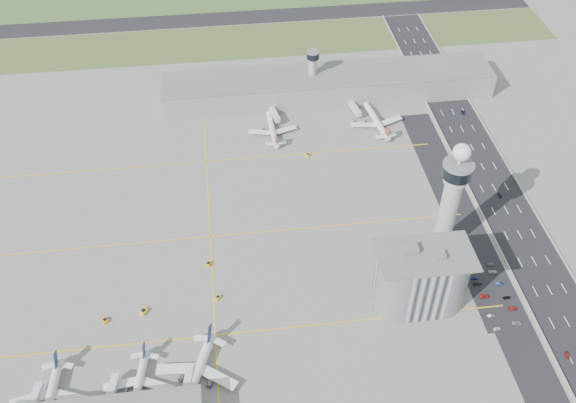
{
  "coord_description": "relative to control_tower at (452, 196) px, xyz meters",
  "views": [
    {
      "loc": [
        -29.19,
        -196.96,
        232.48
      ],
      "look_at": [
        0.0,
        35.0,
        15.0
      ],
      "focal_mm": 40.0,
      "sensor_mm": 36.0,
      "label": 1
    }
  ],
  "objects": [
    {
      "name": "taxiway_line_v",
      "position": [
        -112.0,
        22.0,
        -35.04
      ],
      "size": [
        0.6,
        260.0,
        0.01
      ],
      "primitive_type": "cube",
      "color": "yellow",
      "rests_on": "ground"
    },
    {
      "name": "parking_lot",
      "position": [
        16.0,
        -30.0,
        -34.99
      ],
      "size": [
        20.0,
        44.0,
        0.1
      ],
      "primitive_type": "cube",
      "color": "black",
      "rests_on": "ground"
    },
    {
      "name": "tug_5",
      "position": [
        -20.57,
        107.28,
        -34.13
      ],
      "size": [
        3.69,
        3.1,
        1.83
      ],
      "primitive_type": null,
      "rotation": [
        0.0,
        0.0,
        1.22
      ],
      "color": "#DC9A09",
      "rests_on": "ground"
    },
    {
      "name": "car_lot_2",
      "position": [
        11.51,
        -32.21,
        -34.42
      ],
      "size": [
        4.53,
        2.21,
        1.24
      ],
      "primitive_type": "imported",
      "rotation": [
        0.0,
        0.0,
        1.53
      ],
      "color": "#AC251E",
      "rests_on": "ground"
    },
    {
      "name": "car_lot_1",
      "position": [
        10.69,
        -43.04,
        -34.44
      ],
      "size": [
        3.8,
        1.86,
        1.2
      ],
      "primitive_type": "imported",
      "rotation": [
        0.0,
        0.0,
        1.74
      ],
      "color": "gray",
      "rests_on": "ground"
    },
    {
      "name": "tug_3",
      "position": [
        -113.55,
        3.28,
        -34.18
      ],
      "size": [
        3.08,
        3.54,
        1.72
      ],
      "primitive_type": null,
      "rotation": [
        0.0,
        0.0,
        -0.42
      ],
      "color": "#E3A20A",
      "rests_on": "ground"
    },
    {
      "name": "car_lot_9",
      "position": [
        20.98,
        -25.9,
        -34.46
      ],
      "size": [
        3.65,
        1.59,
        1.17
      ],
      "primitive_type": "imported",
      "rotation": [
        0.0,
        0.0,
        1.47
      ],
      "color": "navy",
      "rests_on": "ground"
    },
    {
      "name": "barrier_right",
      "position": [
        57.0,
        -8.0,
        -34.44
      ],
      "size": [
        0.6,
        500.0,
        1.2
      ],
      "primitive_type": "cube",
      "color": "#9E9E99",
      "rests_on": "ground"
    },
    {
      "name": "tug_2",
      "position": [
        -109.98,
        -17.87,
        -34.23
      ],
      "size": [
        3.34,
        3.33,
        1.62
      ],
      "primitive_type": null,
      "rotation": [
        0.0,
        0.0,
        -0.8
      ],
      "color": "yellow",
      "rests_on": "ground"
    },
    {
      "name": "jet_bridge_far_0",
      "position": [
        -70.0,
        124.0,
        -32.19
      ],
      "size": [
        5.39,
        14.31,
        5.7
      ],
      "primitive_type": null,
      "rotation": [
        0.0,
        0.0,
        -1.4
      ],
      "color": "silver",
      "rests_on": "ground"
    },
    {
      "name": "ground",
      "position": [
        -72.0,
        -8.0,
        -35.04
      ],
      "size": [
        1000.0,
        1000.0,
        0.0
      ],
      "primitive_type": "plane",
      "color": "gray"
    },
    {
      "name": "jet_bridge_near_2",
      "position": [
        -125.0,
        -69.0,
        -32.19
      ],
      "size": [
        5.39,
        14.31,
        5.7
      ],
      "primitive_type": null,
      "rotation": [
        0.0,
        0.0,
        1.4
      ],
      "color": "silver",
      "rests_on": "ground"
    },
    {
      "name": "car_lot_3",
      "position": [
        10.92,
        -24.53,
        -34.41
      ],
      "size": [
        4.53,
        2.3,
        1.26
      ],
      "primitive_type": "imported",
      "rotation": [
        0.0,
        0.0,
        1.7
      ],
      "color": "#2A2A2C",
      "rests_on": "ground"
    },
    {
      "name": "car_lot_5",
      "position": [
        11.1,
        -12.14,
        -34.48
      ],
      "size": [
        3.45,
        1.27,
        1.13
      ],
      "primitive_type": "imported",
      "rotation": [
        0.0,
        0.0,
        1.55
      ],
      "color": "silver",
      "rests_on": "ground"
    },
    {
      "name": "secondary_tower",
      "position": [
        -42.0,
        142.0,
        -16.24
      ],
      "size": [
        8.6,
        8.6,
        31.9
      ],
      "color": "#ADAAA5",
      "rests_on": "ground"
    },
    {
      "name": "car_hw_4",
      "position": [
        35.25,
        173.18,
        -34.45
      ],
      "size": [
        1.46,
        3.49,
        1.18
      ],
      "primitive_type": "imported",
      "rotation": [
        0.0,
        0.0,
        -0.02
      ],
      "color": "gray",
      "rests_on": "ground"
    },
    {
      "name": "taxiway_line_h_0",
      "position": [
        -112.0,
        -38.0,
        -35.04
      ],
      "size": [
        260.0,
        0.6,
        0.01
      ],
      "primitive_type": "cube",
      "color": "yellow",
      "rests_on": "ground"
    },
    {
      "name": "tug_4",
      "position": [
        -53.87,
        80.02,
        -34.23
      ],
      "size": [
        3.2,
        3.37,
        1.62
      ],
      "primitive_type": null,
      "rotation": [
        0.0,
        0.0,
        2.5
      ],
      "color": "yellow",
      "rests_on": "ground"
    },
    {
      "name": "car_lot_6",
      "position": [
        20.36,
        -48.46,
        -34.48
      ],
      "size": [
        4.28,
        2.41,
        1.13
      ],
      "primitive_type": "imported",
      "rotation": [
        0.0,
        0.0,
        1.44
      ],
      "color": "#9499A6",
      "rests_on": "ground"
    },
    {
      "name": "highway",
      "position": [
        43.0,
        -8.0,
        -34.99
      ],
      "size": [
        28.0,
        500.0,
        0.1
      ],
      "primitive_type": "cube",
      "color": "black",
      "rests_on": "ground"
    },
    {
      "name": "tug_0",
      "position": [
        -160.14,
        -24.47,
        -34.17
      ],
      "size": [
        3.41,
        3.65,
        1.75
      ],
      "primitive_type": null,
      "rotation": [
        0.0,
        0.0,
        -2.54
      ],
      "color": "#E79400",
      "rests_on": "ground"
    },
    {
      "name": "car_hw_2",
      "position": [
        48.84,
        109.65,
        -34.43
      ],
      "size": [
        2.72,
        4.69,
        1.23
      ],
      "primitive_type": "imported",
      "rotation": [
        0.0,
        0.0,
        -0.16
      ],
      "color": "navy",
      "rests_on": "ground"
    },
    {
      "name": "car_hw_0",
      "position": [
        35.16,
        -66.92,
        -34.43
      ],
      "size": [
        1.84,
        3.71,
        1.21
      ],
      "primitive_type": "imported",
      "rotation": [
        0.0,
        0.0,
        -0.12
      ],
      "color": "maroon",
      "rests_on": "ground"
    },
    {
      "name": "car_lot_0",
      "position": [
        10.55,
        -50.31,
        -34.44
      ],
      "size": [
        3.67,
        1.86,
        1.2
      ],
      "primitive_type": "imported",
      "rotation": [
        0.0,
        0.0,
        1.7
      ],
      "color": "white",
      "rests_on": "ground"
    },
    {
      "name": "airplane_near_b",
      "position": [
        -143.87,
        -61.07,
        -30.23
      ],
      "size": [
        34.3,
        38.57,
        9.62
      ],
      "primitive_type": null,
      "rotation": [
        0.0,
        0.0,
        -1.73
      ],
      "color": "white",
      "rests_on": "ground"
    },
    {
      "name": "terminal_pier",
      "position": [
        -32.0,
        140.0,
        -27.14
      ],
      "size": [
        210.0,
        32.0,
        15.8
      ],
      "color": "gray",
      "rests_on": "ground"
    },
    {
      "name": "airplane_near_c",
      "position": [
        -120.49,
        -59.08,
        -29.25
      ],
      "size": [
        47.42,
        51.05,
        11.57
      ],
      "primitive_type": null,
      "rotation": [
        0.0,
        0.0,
        -1.93
      ],
      "color": "white",
      "rests_on": "ground"
    },
    {
      "name": "car_lot_10",
      "position": [
        20.51,
        -18.55,
        -34.5
      ],
      "size": [
        4.07,
        2.2,
        1.08
      ],
      "primitive_type": "imported",
      "rotation": [
        0.0,
        0.0,
        1.47
      ],
      "color": "silver",
      "rests_on": "ground"
    },
    {
      "name": "tug_1",
      "position": [
        -143.4,
        -21.73,
        -34.0
      ],
      "size": [
        4.14,
        4.36,
        2.09
      ],
      "primitive_type": null,
      "rotation": [
        0.0,
        0.0,
        2.5
      ],
      "color": "yellow",
      "rests_on": "ground"
    },
    {
      "name": "car_lot_7",
      "position": [
        21.8,
        -40.57,
        -34.43
      ],
      "size": [
        4.24,
        1.77,
        1.22
      ],
      "primitive_type": "imported",
      "rotation": [
        0.0,
        0.0,
        1.56
      ],
      "color": "#AC1D23",
      "rests_on": "ground"
    },
    {
      "name": "control_tower",
      "position": [
        0.0,
        0.0,
        0.0
      ],
      "size": [
        14.0,
        14.0,
        64.5
      ],
      "color": "#ADAAA5",
      "rests_on": "ground"
    },
    {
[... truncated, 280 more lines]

